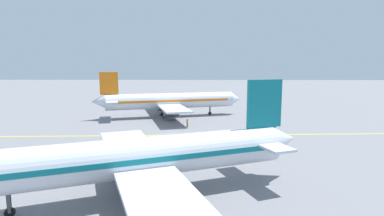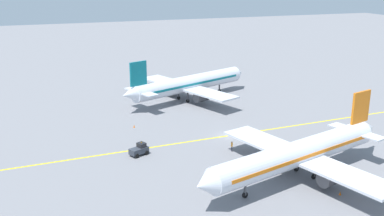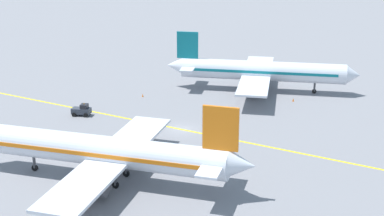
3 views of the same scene
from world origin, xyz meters
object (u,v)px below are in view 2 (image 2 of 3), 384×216
Objects in this scene: airplane_adjacent_stand at (299,154)px; traffic_cone_near_nose at (340,193)px; traffic_cone_mid_apron at (134,126)px; baggage_tug_dark at (139,150)px; ground_crew_worker at (232,146)px; traffic_cone_by_wingtip at (225,99)px; airplane_at_gate at (188,84)px.

airplane_adjacent_stand is 7.59m from traffic_cone_near_nose.
baggage_tug_dark is at bearing -9.33° from traffic_cone_mid_apron.
airplane_adjacent_stand is 20.79× the size of ground_crew_worker.
baggage_tug_dark reaches higher than traffic_cone_mid_apron.
airplane_adjacent_stand reaches higher than traffic_cone_by_wingtip.
traffic_cone_by_wingtip is (-40.95, 6.99, -3.43)m from airplane_adjacent_stand.
ground_crew_worker is at bearing -159.49° from airplane_adjacent_stand.
ground_crew_worker is 3.05× the size of traffic_cone_mid_apron.
ground_crew_worker is at bearing 76.22° from baggage_tug_dark.
traffic_cone_mid_apron is at bearing -63.66° from traffic_cone_by_wingtip.
airplane_at_gate reaches higher than traffic_cone_near_nose.
traffic_cone_by_wingtip is at bearing 174.43° from traffic_cone_near_nose.
ground_crew_worker is at bearing -21.95° from traffic_cone_by_wingtip.
traffic_cone_near_nose is at bearing 28.57° from traffic_cone_mid_apron.
traffic_cone_by_wingtip is at bearing 133.93° from baggage_tug_dark.
airplane_at_gate is 10.18× the size of baggage_tug_dark.
airplane_at_gate is at bearing 173.36° from ground_crew_worker.
traffic_cone_near_nose is (18.58, 6.96, -0.63)m from ground_crew_worker.
traffic_cone_mid_apron is at bearing -47.47° from airplane_at_gate.
ground_crew_worker reaches higher than traffic_cone_mid_apron.
baggage_tug_dark is at bearing -33.03° from airplane_at_gate.
traffic_cone_by_wingtip is at bearing 70.17° from airplane_at_gate.
traffic_cone_by_wingtip is (-25.14, 26.10, -0.63)m from baggage_tug_dark.
baggage_tug_dark reaches higher than ground_crew_worker.
baggage_tug_dark is at bearing -103.78° from ground_crew_worker.
traffic_cone_mid_apron is (14.69, -16.01, -3.43)m from airplane_at_gate.
traffic_cone_near_nose is 40.37m from traffic_cone_mid_apron.
traffic_cone_by_wingtip is (-28.71, 11.57, -0.63)m from ground_crew_worker.
airplane_at_gate and airplane_adjacent_stand have the same top height.
airplane_at_gate is 0.98× the size of airplane_adjacent_stand.
airplane_at_gate is 33.50m from baggage_tug_dark.
ground_crew_worker is at bearing -159.46° from traffic_cone_near_nose.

